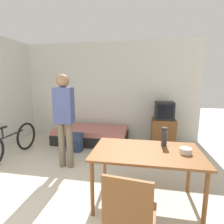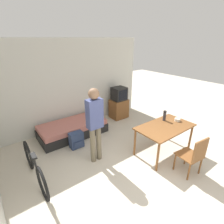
# 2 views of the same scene
# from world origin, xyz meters

# --- Properties ---
(wall_back) EXTENTS (5.40, 0.06, 2.70)m
(wall_back) POSITION_xyz_m (0.00, 3.66, 1.35)
(wall_back) COLOR silver
(wall_back) RESTS_ON ground_plane
(daybed) EXTENTS (1.94, 0.92, 0.40)m
(daybed) POSITION_xyz_m (-0.15, 3.09, 0.20)
(daybed) COLOR black
(daybed) RESTS_ON ground_plane
(tv) EXTENTS (0.58, 0.46, 1.12)m
(tv) POSITION_xyz_m (1.73, 3.24, 0.52)
(tv) COLOR brown
(tv) RESTS_ON ground_plane
(dining_table) EXTENTS (1.39, 0.82, 0.75)m
(dining_table) POSITION_xyz_m (1.26, 0.92, 0.67)
(dining_table) COLOR brown
(dining_table) RESTS_ON ground_plane
(wooden_chair) EXTENTS (0.49, 0.49, 0.91)m
(wooden_chair) POSITION_xyz_m (1.11, 0.06, 0.51)
(wooden_chair) COLOR brown
(wooden_chair) RESTS_ON ground_plane
(bicycle) EXTENTS (0.08, 1.67, 0.74)m
(bicycle) POSITION_xyz_m (-1.55, 1.84, 0.34)
(bicycle) COLOR black
(bicycle) RESTS_ON ground_plane
(person_standing) EXTENTS (0.34, 0.24, 1.76)m
(person_standing) POSITION_xyz_m (-0.22, 1.68, 1.04)
(person_standing) COLOR #6B604C
(person_standing) RESTS_ON ground_plane
(thermos_flask) EXTENTS (0.08, 0.08, 0.26)m
(thermos_flask) POSITION_xyz_m (1.50, 1.14, 0.89)
(thermos_flask) COLOR #2D2D33
(thermos_flask) RESTS_ON dining_table
(mate_bowl) EXTENTS (0.14, 0.14, 0.07)m
(mate_bowl) POSITION_xyz_m (1.74, 0.91, 0.78)
(mate_bowl) COLOR beige
(mate_bowl) RESTS_ON dining_table
(backpack) EXTENTS (0.35, 0.24, 0.43)m
(backpack) POSITION_xyz_m (-0.36, 2.43, 0.22)
(backpack) COLOR navy
(backpack) RESTS_ON ground_plane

